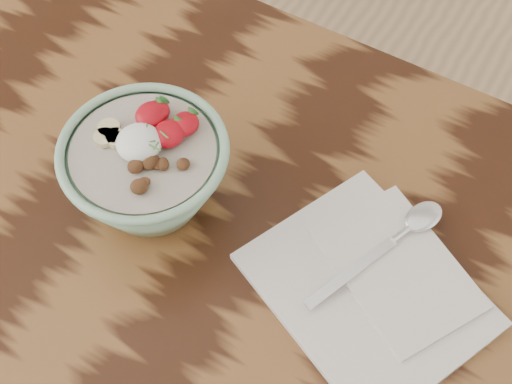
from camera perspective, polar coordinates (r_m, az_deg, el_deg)
table at (r=94.98cm, az=-14.97°, el=-5.27°), size 160.00×90.00×75.00cm
breakfast_bowl at (r=80.86cm, az=-8.67°, el=1.78°), size 18.85×18.85×12.51cm
napkin at (r=80.29cm, az=9.38°, el=-7.36°), size 30.35×27.93×1.51cm
spoon at (r=82.71cm, az=11.90°, el=-3.01°), size 9.43×19.74×1.06cm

